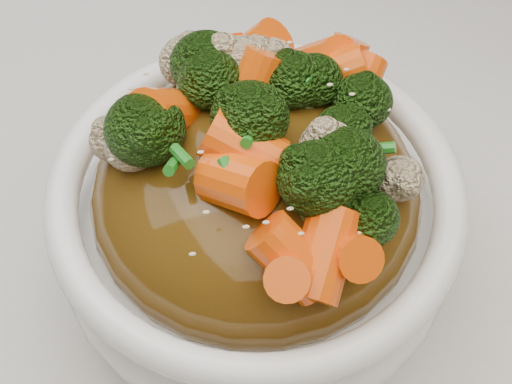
{
  "coord_description": "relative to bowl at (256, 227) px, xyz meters",
  "views": [
    {
      "loc": [
        -0.03,
        -0.23,
        1.16
      ],
      "look_at": [
        -0.0,
        0.01,
        0.83
      ],
      "focal_mm": 55.0,
      "sensor_mm": 36.0,
      "label": 1
    }
  ],
  "objects": [
    {
      "name": "carrots",
      "position": [
        0.0,
        -0.0,
        0.09
      ],
      "size": [
        0.21,
        0.21,
        0.05
      ],
      "primitive_type": null,
      "rotation": [
        0.0,
        0.0,
        -0.23
      ],
      "color": "#FA5508",
      "rests_on": "sauce_base"
    },
    {
      "name": "bowl",
      "position": [
        0.0,
        0.0,
        0.0
      ],
      "size": [
        0.26,
        0.26,
        0.09
      ],
      "primitive_type": null,
      "rotation": [
        0.0,
        0.0,
        -0.23
      ],
      "color": "white",
      "rests_on": "tablecloth"
    },
    {
      "name": "sauce_base",
      "position": [
        0.0,
        -0.0,
        0.03
      ],
      "size": [
        0.21,
        0.21,
        0.1
      ],
      "primitive_type": "ellipsoid",
      "rotation": [
        0.0,
        0.0,
        -0.23
      ],
      "color": "#50340D",
      "rests_on": "bowl"
    },
    {
      "name": "broccoli",
      "position": [
        0.0,
        -0.0,
        0.09
      ],
      "size": [
        0.21,
        0.21,
        0.04
      ],
      "primitive_type": null,
      "rotation": [
        0.0,
        0.0,
        -0.23
      ],
      "color": "black",
      "rests_on": "sauce_base"
    },
    {
      "name": "cauliflower",
      "position": [
        0.0,
        -0.0,
        0.09
      ],
      "size": [
        0.21,
        0.21,
        0.04
      ],
      "primitive_type": null,
      "rotation": [
        0.0,
        0.0,
        -0.23
      ],
      "color": "beige",
      "rests_on": "sauce_base"
    },
    {
      "name": "tablecloth",
      "position": [
        0.0,
        -0.01,
        -0.06
      ],
      "size": [
        1.2,
        0.8,
        0.04
      ],
      "primitive_type": "cube",
      "color": "silver",
      "rests_on": "dining_table"
    },
    {
      "name": "sesame_seeds",
      "position": [
        0.0,
        -0.0,
        0.09
      ],
      "size": [
        0.19,
        0.19,
        0.01
      ],
      "primitive_type": null,
      "rotation": [
        0.0,
        0.0,
        -0.23
      ],
      "color": "beige",
      "rests_on": "sauce_base"
    },
    {
      "name": "scallions",
      "position": [
        0.0,
        -0.0,
        0.09
      ],
      "size": [
        0.16,
        0.16,
        0.02
      ],
      "primitive_type": null,
      "rotation": [
        0.0,
        0.0,
        -0.23
      ],
      "color": "#1D721A",
      "rests_on": "sauce_base"
    }
  ]
}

